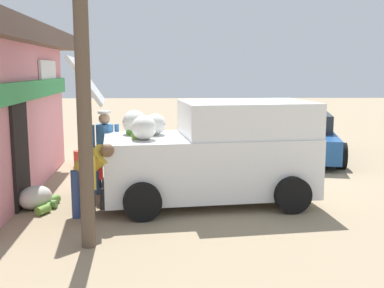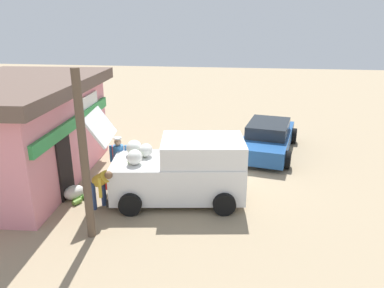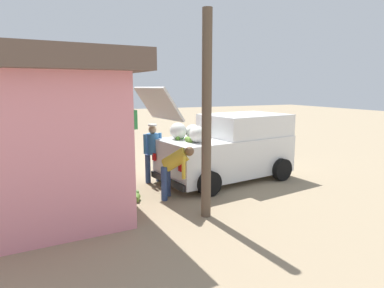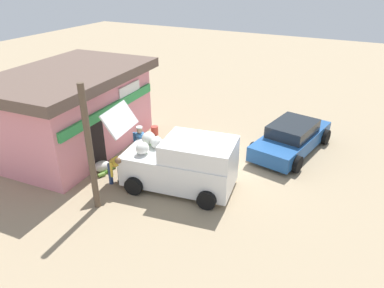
% 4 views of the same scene
% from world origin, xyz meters
% --- Properties ---
extents(ground_plane, '(60.00, 60.00, 0.00)m').
position_xyz_m(ground_plane, '(0.00, 0.00, 0.00)').
color(ground_plane, '#9E896B').
extents(storefront_bar, '(7.15, 4.94, 3.36)m').
position_xyz_m(storefront_bar, '(-1.36, 5.90, 1.73)').
color(storefront_bar, pink).
rests_on(storefront_bar, ground_plane).
extents(delivery_van, '(2.63, 4.59, 2.70)m').
position_xyz_m(delivery_van, '(-2.04, 0.37, 0.94)').
color(delivery_van, white).
rests_on(delivery_van, ground_plane).
extents(parked_sedan, '(4.75, 2.78, 1.26)m').
position_xyz_m(parked_sedan, '(2.48, -2.41, 0.60)').
color(parked_sedan, '#1E4C8C').
rests_on(parked_sedan, ground_plane).
extents(vendor_standing, '(0.39, 0.56, 1.67)m').
position_xyz_m(vendor_standing, '(-1.46, 2.52, 0.95)').
color(vendor_standing, navy).
rests_on(vendor_standing, ground_plane).
extents(customer_bending, '(0.74, 0.76, 1.30)m').
position_xyz_m(customer_bending, '(-3.03, 2.49, 0.81)').
color(customer_bending, navy).
rests_on(customer_bending, ground_plane).
extents(unloaded_banana_pile, '(0.93, 0.77, 0.42)m').
position_xyz_m(unloaded_banana_pile, '(-2.51, 3.59, 0.19)').
color(unloaded_banana_pile, silver).
rests_on(unloaded_banana_pile, ground_plane).
extents(paint_bucket, '(0.33, 0.33, 0.41)m').
position_xyz_m(paint_bucket, '(1.23, 3.61, 0.20)').
color(paint_bucket, '#BF3F33').
rests_on(paint_bucket, ground_plane).
extents(utility_pole, '(0.20, 0.20, 4.18)m').
position_xyz_m(utility_pole, '(-4.35, 2.31, 2.09)').
color(utility_pole, brown).
rests_on(utility_pole, ground_plane).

